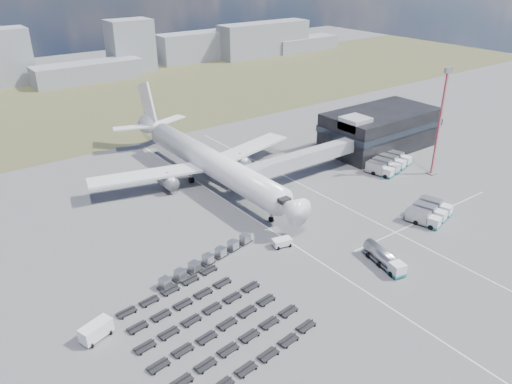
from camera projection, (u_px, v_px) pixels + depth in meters
ground at (302, 241)px, 89.63m from camera, size 420.00×420.00×0.00m
grass_strip at (87, 105)px, 169.23m from camera, size 420.00×90.00×0.01m
lane_markings at (330, 219)px, 97.04m from camera, size 47.12×110.00×0.01m
terminal at (380, 129)px, 130.36m from camera, size 30.40×16.40×11.00m
jet_bridge at (296, 161)px, 110.76m from camera, size 30.30×3.80×7.05m
airliner at (206, 160)px, 110.76m from camera, size 51.59×64.53×17.62m
skyline at (9, 65)px, 189.24m from camera, size 311.37×25.47×24.11m
fuel_tanker at (384, 258)px, 82.10m from camera, size 3.98×9.08×2.85m
pushback_tug at (282, 243)px, 87.76m from camera, size 3.66×2.58×1.49m
utility_van at (96, 331)px, 66.57m from camera, size 4.81×3.28×2.34m
catering_truck at (235, 178)px, 111.04m from camera, size 3.23×6.56×2.90m
service_trucks_near at (429, 212)px, 96.75m from camera, size 9.74×8.27×2.56m
service_trucks_far at (389, 163)px, 119.03m from camera, size 12.88×9.01×2.60m
uld_row at (208, 259)px, 82.62m from camera, size 20.18×5.33×1.57m
baggage_dollies at (210, 324)px, 69.01m from camera, size 24.10×23.61×0.68m
floodlight_mast at (440, 123)px, 111.56m from camera, size 2.31×1.91×24.75m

